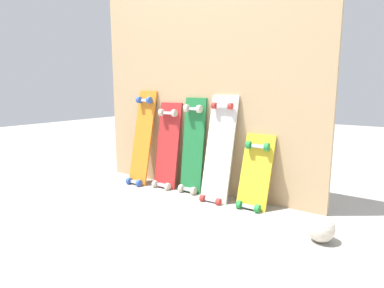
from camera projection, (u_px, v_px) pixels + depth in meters
name	position (u px, v px, depth m)	size (l,w,h in m)	color
ground_plane	(197.00, 191.00, 2.69)	(12.00, 12.00, 0.00)	#9E9991
plywood_wall_panel	(202.00, 77.00, 2.58)	(2.03, 0.04, 1.87)	tan
skateboard_orange	(142.00, 141.00, 2.88)	(0.20, 0.26, 0.89)	orange
skateboard_red	(167.00, 149.00, 2.77)	(0.22, 0.19, 0.79)	#B22626
skateboard_green	(193.00, 149.00, 2.63)	(0.20, 0.17, 0.84)	#1E7238
skateboard_white	(219.00, 153.00, 2.44)	(0.22, 0.25, 0.87)	silver
skateboard_yellow	(255.00, 176.00, 2.30)	(0.22, 0.23, 0.59)	gold
rubber_ball	(321.00, 229.00, 1.80)	(0.15, 0.15, 0.15)	beige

